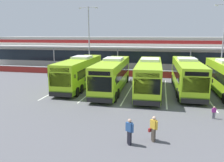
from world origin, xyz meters
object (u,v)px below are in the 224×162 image
at_px(coach_bus_leftmost, 80,73).
at_px(pedestrian_with_handbag, 154,128).
at_px(coach_bus_right_centre, 187,76).
at_px(lamp_post_centre, 224,36).
at_px(coach_bus_left_centre, 112,75).
at_px(lamp_post_west, 89,36).
at_px(pedestrian_in_dark_coat, 129,131).
at_px(pedestrian_child, 214,112).
at_px(coach_bus_centre, 149,77).

distance_m(coach_bus_leftmost, pedestrian_with_handbag, 16.29).
height_order(coach_bus_right_centre, lamp_post_centre, lamp_post_centre).
height_order(coach_bus_left_centre, lamp_post_centre, lamp_post_centre).
bearing_deg(lamp_post_west, pedestrian_in_dark_coat, -66.75).
bearing_deg(pedestrian_with_handbag, coach_bus_left_centre, 113.61).
bearing_deg(pedestrian_in_dark_coat, coach_bus_right_centre, 71.89).
bearing_deg(coach_bus_right_centre, pedestrian_in_dark_coat, -108.11).
relative_size(coach_bus_leftmost, pedestrian_child, 12.15).
bearing_deg(lamp_post_centre, coach_bus_centre, -130.83).
height_order(coach_bus_left_centre, lamp_post_west, lamp_post_west).
xyz_separation_m(coach_bus_centre, pedestrian_in_dark_coat, (-0.44, -12.81, -0.91)).
xyz_separation_m(coach_bus_left_centre, coach_bus_right_centre, (8.57, 1.58, 0.00)).
bearing_deg(coach_bus_left_centre, pedestrian_in_dark_coat, -73.14).
height_order(coach_bus_right_centre, pedestrian_in_dark_coat, coach_bus_right_centre).
distance_m(coach_bus_centre, lamp_post_centre, 16.48).
bearing_deg(pedestrian_child, coach_bus_centre, 127.02).
height_order(coach_bus_left_centre, coach_bus_centre, same).
distance_m(coach_bus_centre, lamp_post_west, 16.10).
relative_size(pedestrian_with_handbag, lamp_post_centre, 0.15).
relative_size(coach_bus_right_centre, lamp_post_west, 1.11).
relative_size(coach_bus_leftmost, pedestrian_with_handbag, 7.53).
relative_size(coach_bus_centre, coach_bus_right_centre, 1.00).
height_order(coach_bus_centre, pedestrian_with_handbag, coach_bus_centre).
bearing_deg(lamp_post_west, coach_bus_leftmost, -78.62).
bearing_deg(coach_bus_left_centre, coach_bus_leftmost, 166.34).
bearing_deg(pedestrian_child, pedestrian_with_handbag, -133.07).
xyz_separation_m(pedestrian_in_dark_coat, lamp_post_centre, (10.80, 24.81, 5.42)).
relative_size(coach_bus_leftmost, pedestrian_in_dark_coat, 7.53).
distance_m(coach_bus_centre, coach_bus_right_centre, 4.53).
xyz_separation_m(coach_bus_centre, lamp_post_west, (-10.73, 11.14, 4.50)).
bearing_deg(lamp_post_west, lamp_post_centre, 2.33).
height_order(coach_bus_centre, pedestrian_in_dark_coat, coach_bus_centre).
xyz_separation_m(lamp_post_west, lamp_post_centre, (21.09, 0.86, 0.00)).
bearing_deg(pedestrian_with_handbag, coach_bus_right_centre, 76.34).
bearing_deg(pedestrian_with_handbag, lamp_post_centre, 68.63).
height_order(pedestrian_child, lamp_post_centre, lamp_post_centre).
bearing_deg(coach_bus_leftmost, lamp_post_centre, 29.91).
bearing_deg(coach_bus_right_centre, pedestrian_child, -82.20).
bearing_deg(pedestrian_child, coach_bus_right_centre, 97.80).
xyz_separation_m(coach_bus_left_centre, pedestrian_child, (9.77, -7.21, -1.24)).
bearing_deg(coach_bus_right_centre, coach_bus_left_centre, -169.58).
relative_size(coach_bus_right_centre, pedestrian_child, 12.15).
xyz_separation_m(coach_bus_centre, pedestrian_child, (5.46, -7.24, -1.24)).
height_order(pedestrian_in_dark_coat, lamp_post_west, lamp_post_west).
xyz_separation_m(pedestrian_with_handbag, pedestrian_in_dark_coat, (-1.39, -0.75, 0.02)).
distance_m(coach_bus_right_centre, lamp_post_west, 18.36).
distance_m(coach_bus_leftmost, lamp_post_centre, 22.44).
xyz_separation_m(coach_bus_right_centre, lamp_post_centre, (6.11, 10.45, 4.50)).
relative_size(pedestrian_child, lamp_post_west, 0.09).
bearing_deg(pedestrian_child, coach_bus_left_centre, 143.59).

